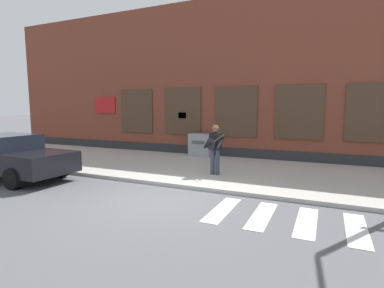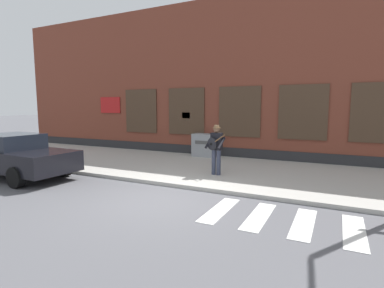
# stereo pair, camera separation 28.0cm
# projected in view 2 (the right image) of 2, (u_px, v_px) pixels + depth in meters

# --- Properties ---
(ground_plane) EXTENTS (160.00, 160.00, 0.00)m
(ground_plane) POSITION_uv_depth(u_px,v_px,m) (160.00, 200.00, 7.99)
(ground_plane) COLOR #56565B
(sidewalk) EXTENTS (28.00, 5.65, 0.12)m
(sidewalk) POSITION_uv_depth(u_px,v_px,m) (217.00, 169.00, 11.64)
(sidewalk) COLOR #ADAAA3
(sidewalk) RESTS_ON ground
(building_backdrop) EXTENTS (28.00, 4.06, 7.53)m
(building_backdrop) POSITION_uv_depth(u_px,v_px,m) (252.00, 82.00, 15.47)
(building_backdrop) COLOR brown
(building_backdrop) RESTS_ON ground
(crosswalk) EXTENTS (5.20, 1.90, 0.01)m
(crosswalk) POSITION_uv_depth(u_px,v_px,m) (328.00, 227.00, 6.18)
(crosswalk) COLOR silver
(crosswalk) RESTS_ON ground
(red_car) EXTENTS (4.66, 2.10, 1.53)m
(red_car) POSITION_uv_depth(u_px,v_px,m) (16.00, 156.00, 10.53)
(red_car) COLOR black
(red_car) RESTS_ON ground
(busker) EXTENTS (0.71, 0.57, 1.74)m
(busker) POSITION_uv_depth(u_px,v_px,m) (216.00, 147.00, 10.35)
(busker) COLOR #33384C
(busker) RESTS_ON sidewalk
(utility_box) EXTENTS (1.07, 0.70, 1.08)m
(utility_box) POSITION_uv_depth(u_px,v_px,m) (204.00, 145.00, 14.37)
(utility_box) COLOR gray
(utility_box) RESTS_ON sidewalk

